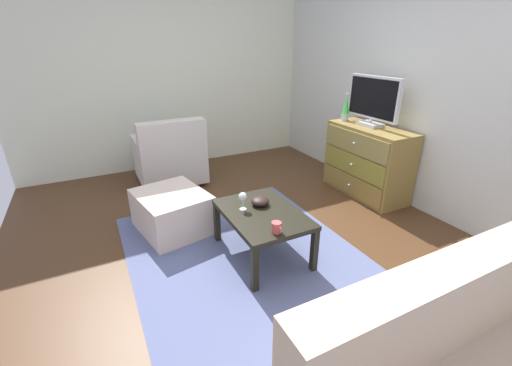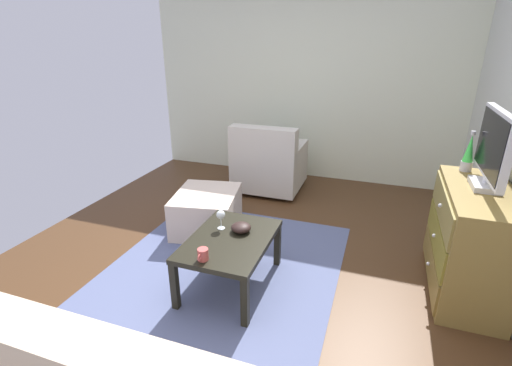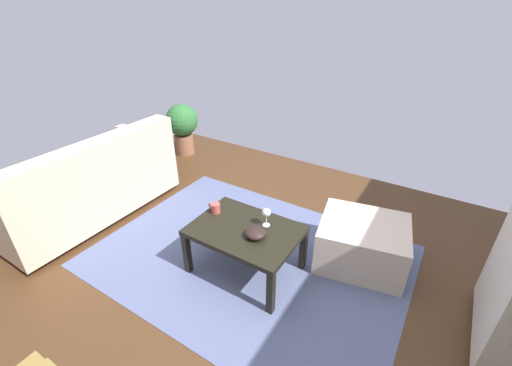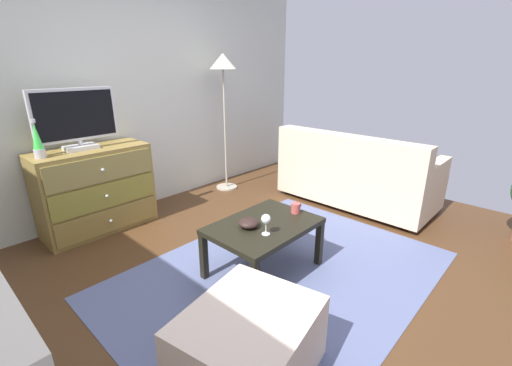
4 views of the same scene
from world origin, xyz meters
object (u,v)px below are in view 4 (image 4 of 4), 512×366
(tv, at_px, (76,118))
(wine_glass, at_px, (266,220))
(couch_large, at_px, (355,176))
(standing_lamp, at_px, (223,75))
(lava_lamp, at_px, (37,141))
(dresser, at_px, (96,190))
(bowl_decorative, at_px, (249,223))
(ottoman, at_px, (249,345))
(mug, at_px, (296,208))
(coffee_table, at_px, (264,230))

(tv, height_order, wine_glass, tv)
(couch_large, xyz_separation_m, standing_lamp, (-0.67, 1.51, 1.12))
(couch_large, bearing_deg, lava_lamp, 151.33)
(dresser, xyz_separation_m, tv, (-0.06, 0.02, 0.71))
(dresser, bearing_deg, bowl_decorative, -75.24)
(couch_large, distance_m, standing_lamp, 2.00)
(lava_lamp, height_order, standing_lamp, standing_lamp)
(ottoman, bearing_deg, standing_lamp, 50.01)
(tv, relative_size, lava_lamp, 2.21)
(standing_lamp, bearing_deg, mug, -114.44)
(lava_lamp, relative_size, wine_glass, 2.10)
(mug, relative_size, couch_large, 0.07)
(dresser, relative_size, couch_large, 0.59)
(dresser, relative_size, ottoman, 1.48)
(ottoman, bearing_deg, wine_glass, 35.30)
(lava_lamp, distance_m, standing_lamp, 2.16)
(lava_lamp, height_order, couch_large, lava_lamp)
(couch_large, bearing_deg, ottoman, -163.75)
(tv, relative_size, ottoman, 1.04)
(tv, xyz_separation_m, standing_lamp, (1.74, -0.07, 0.34))
(wine_glass, height_order, mug, wine_glass)
(bowl_decorative, distance_m, standing_lamp, 2.28)
(lava_lamp, bearing_deg, coffee_table, -59.59)
(tv, height_order, mug, tv)
(ottoman, bearing_deg, coffee_table, 37.28)
(couch_large, bearing_deg, bowl_decorative, -176.59)
(couch_large, height_order, ottoman, couch_large)
(coffee_table, relative_size, standing_lamp, 0.49)
(bowl_decorative, bearing_deg, couch_large, 3.41)
(coffee_table, bearing_deg, tv, 109.71)
(coffee_table, height_order, bowl_decorative, bowl_decorative)
(coffee_table, xyz_separation_m, mug, (0.33, -0.06, 0.10))
(coffee_table, distance_m, mug, 0.35)
(lava_lamp, bearing_deg, mug, -52.76)
(lava_lamp, bearing_deg, tv, 10.61)
(tv, distance_m, wine_glass, 2.02)
(dresser, bearing_deg, couch_large, -33.51)
(coffee_table, distance_m, couch_large, 1.80)
(bowl_decorative, bearing_deg, dresser, 104.76)
(mug, distance_m, bowl_decorative, 0.47)
(tv, distance_m, bowl_decorative, 1.89)
(tv, distance_m, lava_lamp, 0.39)
(lava_lamp, xyz_separation_m, bowl_decorative, (0.86, -1.63, -0.52))
(dresser, height_order, ottoman, dresser)
(lava_lamp, relative_size, coffee_table, 0.39)
(mug, bearing_deg, bowl_decorative, 167.55)
(mug, height_order, standing_lamp, standing_lamp)
(couch_large, xyz_separation_m, ottoman, (-2.57, -0.75, -0.15))
(tv, bearing_deg, standing_lamp, -2.37)
(coffee_table, xyz_separation_m, wine_glass, (-0.12, -0.13, 0.17))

